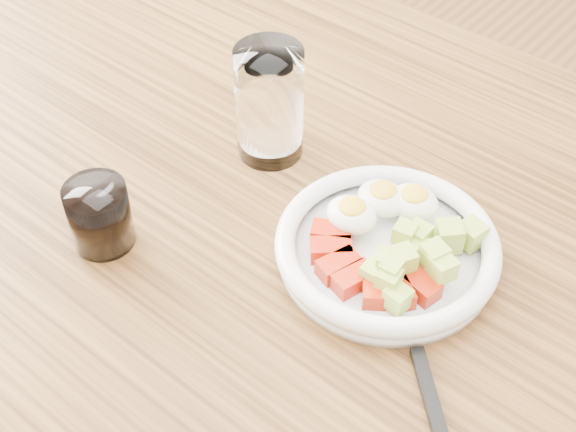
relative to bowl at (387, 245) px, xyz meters
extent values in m
cube|color=brown|center=(-0.73, 0.30, -0.42)|extent=(0.07, 0.07, 0.73)
cube|color=brown|center=(-0.08, -0.05, -0.04)|extent=(1.50, 0.90, 0.04)
cylinder|color=white|center=(0.00, 0.00, -0.01)|extent=(0.21, 0.21, 0.01)
torus|color=white|center=(0.00, 0.00, 0.00)|extent=(0.22, 0.22, 0.02)
cube|color=#B3210B|center=(-0.05, -0.02, 0.00)|extent=(0.05, 0.04, 0.02)
cube|color=#B3210B|center=(-0.04, -0.04, 0.00)|extent=(0.04, 0.04, 0.02)
cube|color=#B3210B|center=(-0.02, -0.05, 0.00)|extent=(0.03, 0.04, 0.02)
cube|color=#B3210B|center=(0.00, -0.06, 0.00)|extent=(0.03, 0.04, 0.02)
cube|color=#B3210B|center=(0.02, -0.05, 0.00)|extent=(0.04, 0.04, 0.02)
cube|color=#B3210B|center=(0.04, -0.04, 0.00)|extent=(0.04, 0.04, 0.02)
cube|color=#B3210B|center=(0.05, -0.02, 0.00)|extent=(0.04, 0.03, 0.02)
ellipsoid|color=white|center=(-0.03, 0.04, 0.01)|extent=(0.05, 0.04, 0.03)
ellipsoid|color=yellow|center=(-0.03, 0.04, 0.02)|extent=(0.03, 0.03, 0.01)
ellipsoid|color=white|center=(-0.01, 0.05, 0.01)|extent=(0.05, 0.04, 0.03)
ellipsoid|color=yellow|center=(-0.01, 0.05, 0.02)|extent=(0.03, 0.03, 0.01)
ellipsoid|color=white|center=(-0.04, 0.00, 0.01)|extent=(0.05, 0.04, 0.03)
ellipsoid|color=yellow|center=(-0.04, 0.00, 0.02)|extent=(0.03, 0.03, 0.01)
cube|color=#C0D251|center=(0.02, -0.04, 0.01)|extent=(0.02, 0.02, 0.02)
cube|color=#C0D251|center=(0.04, 0.04, 0.01)|extent=(0.03, 0.03, 0.02)
cube|color=#C0D251|center=(0.03, -0.02, 0.02)|extent=(0.03, 0.03, 0.02)
cube|color=#C0D251|center=(0.05, 0.00, 0.02)|extent=(0.03, 0.03, 0.02)
cube|color=#C0D251|center=(0.05, -0.05, 0.01)|extent=(0.02, 0.02, 0.02)
cube|color=#C0D251|center=(0.04, 0.04, 0.01)|extent=(0.03, 0.03, 0.02)
cube|color=#C0D251|center=(0.06, -0.01, 0.02)|extent=(0.03, 0.03, 0.02)
cube|color=#C0D251|center=(0.06, 0.06, 0.01)|extent=(0.03, 0.03, 0.02)
cube|color=#C0D251|center=(0.02, -0.03, 0.02)|extent=(0.03, 0.03, 0.02)
cube|color=#C0D251|center=(0.03, -0.05, 0.02)|extent=(0.02, 0.02, 0.02)
cube|color=#C0D251|center=(0.02, -0.03, 0.01)|extent=(0.02, 0.02, 0.02)
cube|color=#C0D251|center=(0.02, 0.02, 0.01)|extent=(0.02, 0.02, 0.02)
cube|color=#C0D251|center=(0.03, 0.01, 0.01)|extent=(0.02, 0.02, 0.02)
cube|color=#C0D251|center=(0.01, 0.01, 0.02)|extent=(0.02, 0.02, 0.02)
cube|color=#C0D251|center=(0.03, -0.04, 0.02)|extent=(0.02, 0.02, 0.02)
cube|color=black|center=(0.11, -0.10, -0.02)|extent=(0.07, 0.07, 0.01)
cylinder|color=white|center=(-0.19, 0.05, 0.05)|extent=(0.07, 0.07, 0.13)
cylinder|color=white|center=(-0.23, -0.16, 0.02)|extent=(0.06, 0.06, 0.07)
cylinder|color=black|center=(-0.23, -0.16, 0.01)|extent=(0.05, 0.05, 0.06)
camera|label=1|loc=(0.25, -0.46, 0.56)|focal=50.00mm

